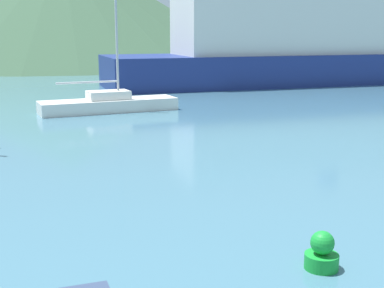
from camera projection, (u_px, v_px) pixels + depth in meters
The scene contains 5 objects.
sailboat_inner at pixel (109, 103), 26.94m from camera, with size 7.07×3.98×7.00m.
ferry_distant at pixel (335, 44), 41.83m from camera, with size 36.57×15.23×8.31m.
buoy_marker at pixel (322, 253), 9.17m from camera, with size 0.59×0.59×0.68m.
hill_central at pixel (64, 3), 71.22m from camera, with size 52.46×52.46×15.06m.
hill_east at pixel (274, 26), 85.70m from camera, with size 41.40×41.40×9.42m.
Camera 1 is at (-1.89, 0.77, 4.04)m, focal length 50.00 mm.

